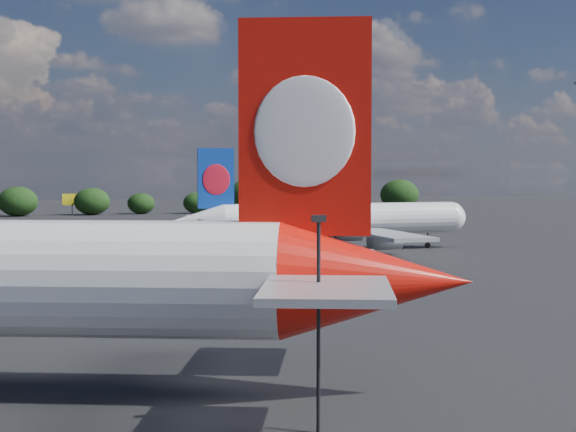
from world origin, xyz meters
name	(u,v)px	position (x,y,z in m)	size (l,w,h in m)	color
ground	(26,267)	(0.00, 60.00, 0.00)	(500.00, 500.00, 0.00)	black
china_southern_airliner	(331,220)	(40.44, 66.91, 4.30)	(43.19, 41.01, 14.12)	white
apron_lamp_post	(319,309)	(11.32, -6.17, 5.14)	(0.55, 0.30, 9.02)	black
billboard_yellow	(72,200)	(12.00, 182.00, 3.87)	(5.00, 0.30, 5.50)	yellow
horizon_treeline	(91,199)	(16.82, 180.04, 4.18)	(207.60, 16.98, 9.32)	black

